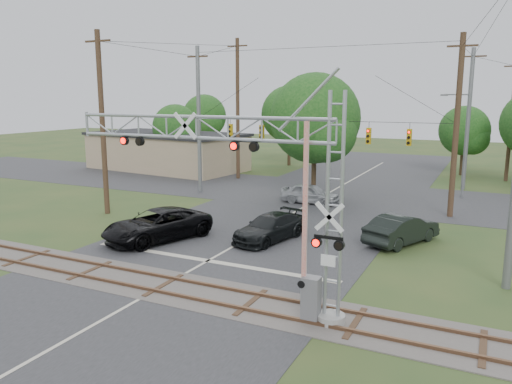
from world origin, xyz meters
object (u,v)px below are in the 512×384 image
at_px(crossing_gantry, 244,178).
at_px(commercial_building, 167,151).
at_px(traffic_signal_span, 325,126).
at_px(car_dark, 270,228).
at_px(streetlight, 464,140).
at_px(pickup_black, 157,225).
at_px(sedan_silver, 310,194).

height_order(crossing_gantry, commercial_building, crossing_gantry).
bearing_deg(traffic_signal_span, commercial_building, 154.77).
relative_size(crossing_gantry, car_dark, 2.29).
height_order(car_dark, streetlight, streetlight).
bearing_deg(pickup_black, crossing_gantry, -15.02).
bearing_deg(pickup_black, car_dark, 44.98).
height_order(car_dark, sedan_silver, sedan_silver).
relative_size(pickup_black, streetlight, 0.75).
xyz_separation_m(traffic_signal_span, pickup_black, (-5.23, -12.61, -4.78)).
height_order(pickup_black, streetlight, streetlight).
height_order(traffic_signal_span, commercial_building, traffic_signal_span).
bearing_deg(streetlight, car_dark, -116.50).
relative_size(traffic_signal_span, streetlight, 2.42).
bearing_deg(car_dark, traffic_signal_span, 104.40).
xyz_separation_m(car_dark, sedan_silver, (-1.24, 9.96, 0.02)).
xyz_separation_m(pickup_black, commercial_building, (-15.41, 22.33, 1.11)).
distance_m(commercial_building, streetlight, 29.59).
height_order(pickup_black, car_dark, pickup_black).
relative_size(crossing_gantry, pickup_black, 1.85).
xyz_separation_m(traffic_signal_span, streetlight, (8.70, 6.88, -1.15)).
distance_m(traffic_signal_span, pickup_black, 14.46).
xyz_separation_m(sedan_silver, commercial_building, (-19.67, 9.79, 1.22)).
relative_size(traffic_signal_span, pickup_black, 3.21).
height_order(traffic_signal_span, sedan_silver, traffic_signal_span).
distance_m(traffic_signal_span, commercial_building, 23.11).
relative_size(pickup_black, commercial_building, 0.34).
bearing_deg(car_dark, commercial_building, 149.47).
bearing_deg(sedan_silver, car_dark, -174.31).
bearing_deg(streetlight, crossing_gantry, -102.65).
bearing_deg(crossing_gantry, pickup_black, 145.13).
bearing_deg(sedan_silver, streetlight, -55.75).
bearing_deg(sedan_silver, pickup_black, 159.78).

